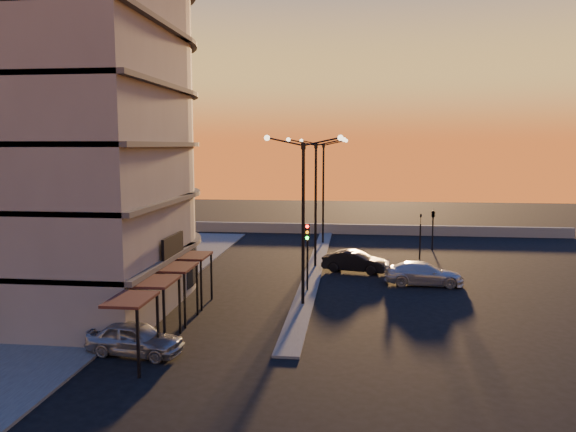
# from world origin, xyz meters

# --- Properties ---
(ground) EXTENTS (120.00, 120.00, 0.00)m
(ground) POSITION_xyz_m (0.00, 0.00, 0.00)
(ground) COLOR black
(ground) RESTS_ON ground
(sidewalk_west) EXTENTS (5.00, 40.00, 0.12)m
(sidewalk_west) POSITION_xyz_m (-10.50, 4.00, 0.06)
(sidewalk_west) COLOR #464643
(sidewalk_west) RESTS_ON ground
(median) EXTENTS (1.20, 36.00, 0.12)m
(median) POSITION_xyz_m (0.00, 10.00, 0.06)
(median) COLOR #464643
(median) RESTS_ON ground
(parapet) EXTENTS (44.00, 0.50, 1.00)m
(parapet) POSITION_xyz_m (2.00, 26.00, 0.50)
(parapet) COLOR slate
(parapet) RESTS_ON ground
(building) EXTENTS (14.35, 17.08, 25.00)m
(building) POSITION_xyz_m (-14.00, 0.03, 11.91)
(building) COLOR slate
(building) RESTS_ON ground
(streetlamp_near) EXTENTS (4.32, 0.32, 9.51)m
(streetlamp_near) POSITION_xyz_m (0.00, 0.00, 5.59)
(streetlamp_near) COLOR black
(streetlamp_near) RESTS_ON ground
(streetlamp_mid) EXTENTS (4.32, 0.32, 9.51)m
(streetlamp_mid) POSITION_xyz_m (0.00, 10.00, 5.59)
(streetlamp_mid) COLOR black
(streetlamp_mid) RESTS_ON ground
(streetlamp_far) EXTENTS (4.32, 0.32, 9.51)m
(streetlamp_far) POSITION_xyz_m (0.00, 20.00, 5.59)
(streetlamp_far) COLOR black
(streetlamp_far) RESTS_ON ground
(traffic_light_main) EXTENTS (0.28, 0.44, 4.25)m
(traffic_light_main) POSITION_xyz_m (0.00, 2.87, 2.89)
(traffic_light_main) COLOR black
(traffic_light_main) RESTS_ON ground
(signal_east_a) EXTENTS (0.13, 0.16, 3.60)m
(signal_east_a) POSITION_xyz_m (8.00, 14.00, 1.93)
(signal_east_a) COLOR black
(signal_east_a) RESTS_ON ground
(signal_east_b) EXTENTS (0.42, 1.99, 3.60)m
(signal_east_b) POSITION_xyz_m (9.50, 18.00, 3.10)
(signal_east_b) COLOR black
(signal_east_b) RESTS_ON ground
(car_hatchback) EXTENTS (4.39, 2.27, 1.43)m
(car_hatchback) POSITION_xyz_m (-6.50, -8.23, 0.72)
(car_hatchback) COLOR gray
(car_hatchback) RESTS_ON ground
(car_sedan) EXTENTS (4.76, 2.54, 1.49)m
(car_sedan) POSITION_xyz_m (2.89, 8.85, 0.74)
(car_sedan) COLOR black
(car_sedan) RESTS_ON ground
(car_wagon) EXTENTS (5.11, 2.28, 1.46)m
(car_wagon) POSITION_xyz_m (7.31, 5.66, 0.73)
(car_wagon) COLOR #B2B6BB
(car_wagon) RESTS_ON ground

